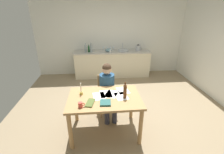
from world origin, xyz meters
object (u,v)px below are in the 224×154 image
Objects in this scene: bottle_oil at (86,48)px; wine_glass_near_sink at (113,47)px; bottle_wine_red at (91,48)px; stovetop_kettle at (138,48)px; chair_at_table at (107,92)px; book_magazine at (105,103)px; wine_bottle_on_table at (125,91)px; person_seated at (108,88)px; teacup_on_counter at (110,51)px; candlestick at (81,91)px; book_cookery at (90,103)px; dining_table at (105,102)px; coffee_mug at (81,105)px; wine_glass_by_kettle at (111,47)px; sink_unit at (123,50)px; bottle_vinegar at (89,49)px; wine_glass_back_right at (103,47)px; wine_glass_back_left at (107,47)px; mixing_bowl at (109,50)px.

wine_glass_near_sink is (0.94, 0.23, -0.02)m from bottle_oil.
bottle_wine_red is 1.60m from stovetop_kettle.
book_magazine is at bearing -94.47° from chair_at_table.
wine_bottle_on_table is 2.92m from bottle_wine_red.
teacup_on_counter is (0.24, 2.17, 0.27)m from person_seated.
wine_glass_near_sink reaches higher than candlestick.
person_seated reaches higher than book_cookery.
coffee_mug is at bearing -143.93° from dining_table.
sink_unit is at bearing -18.84° from wine_glass_by_kettle.
book_magazine is at bearing -98.04° from wine_glass_near_sink.
person_seated is at bearing -96.25° from teacup_on_counter.
candlestick reaches higher than teacup_on_counter.
sink_unit is 1.10m from bottle_wine_red.
candlestick is 0.37m from book_cookery.
coffee_mug is 3.07m from bottle_wine_red.
sink_unit is 1.21× the size of bottle_oil.
wine_bottle_on_table is 1.24× the size of bottle_vinegar.
wine_glass_near_sink is at bearing 80.59° from chair_at_table.
wine_glass_back_right is at bearing 126.08° from teacup_on_counter.
candlestick is 1.51× the size of wine_glass_back_right.
dining_table is 3.61× the size of sink_unit.
stovetop_kettle is 1.43× the size of wine_glass_back_left.
candlestick is 1.51× the size of wine_glass_by_kettle.
bottle_oil is at bearing 104.89° from chair_at_table.
bottle_oil is 1.22× the size of bottle_vinegar.
bottle_vinegar reaches higher than stovetop_kettle.
mixing_bowl is at bearing -52.88° from wine_glass_back_right.
coffee_mug is 3.37m from wine_glass_back_left.
candlestick reaches higher than book_magazine.
book_cookery is (0.15, 0.10, -0.03)m from coffee_mug.
bottle_wine_red is at bearing -175.36° from sink_unit.
book_magazine is (-0.07, -0.90, 0.28)m from chair_at_table.
wine_glass_back_left reaches higher than book_magazine.
wine_glass_near_sink and wine_glass_by_kettle have the same top height.
wine_bottle_on_table reaches higher than book_magazine.
wine_glass_back_left is at bearing 0.00° from wine_glass_back_right.
teacup_on_counter reaches higher than book_magazine.
bottle_wine_red is 0.70m from wine_glass_by_kettle.
book_cookery is 3.02m from mixing_bowl.
wine_glass_by_kettle is at bearing 86.82° from book_magazine.
wine_glass_by_kettle is at bearing 89.86° from wine_bottle_on_table.
book_cookery is 2.98m from bottle_vinegar.
bottle_wine_red reaches higher than mixing_bowl.
mixing_bowl reaches higher than dining_table.
bottle_vinegar is at bearing 105.75° from book_cookery.
book_cookery is at bearing -89.03° from bottle_wine_red.
person_seated is 2.52m from wine_glass_near_sink.
wine_bottle_on_table is at bearing -98.45° from sink_unit.
book_magazine is 3.25m from wine_glass_by_kettle.
person_seated is 0.97m from coffee_mug.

